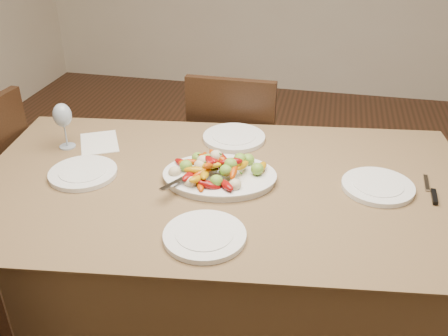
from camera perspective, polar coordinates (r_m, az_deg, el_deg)
floor at (r=2.31m, az=4.29°, el=-18.12°), size 6.00×6.00×0.00m
dining_table at (r=2.05m, az=0.00°, el=-10.75°), size 1.96×1.26×0.76m
chair_far at (r=2.63m, az=1.54°, el=1.74°), size 0.42×0.42×0.95m
serving_platter at (r=1.84m, az=-0.51°, el=-1.09°), size 0.44×0.35×0.02m
roasted_vegetables at (r=1.81m, az=-0.52°, el=0.46°), size 0.36×0.27×0.09m
serving_spoon at (r=1.79m, az=-2.69°, el=-0.59°), size 0.28×0.16×0.03m
plate_left at (r=1.94m, az=-15.81°, el=-0.58°), size 0.25×0.25×0.02m
plate_right at (r=1.87m, az=17.16°, el=-2.05°), size 0.26×0.26×0.02m
plate_far at (r=2.13m, az=1.15°, el=3.47°), size 0.27×0.27×0.02m
plate_near at (r=1.55m, az=-2.22°, el=-7.77°), size 0.26×0.26×0.02m
wine_glass at (r=2.13m, az=-17.83°, el=4.74°), size 0.08×0.08×0.20m
menu_card at (r=2.18m, az=-14.07°, el=2.84°), size 0.23×0.26×0.00m
table_knife at (r=1.92m, az=22.53°, el=-2.42°), size 0.03×0.20×0.01m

